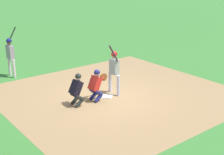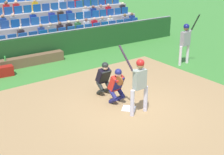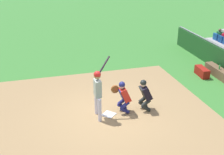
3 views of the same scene
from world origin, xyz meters
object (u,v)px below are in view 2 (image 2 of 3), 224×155
(dugout_bench, at_px, (24,62))
(on_deck_batter, at_px, (186,39))
(equipment_duffel_bag, at_px, (1,72))
(home_plate_umpire, at_px, (104,77))
(water_bottle_on_bench, at_px, (5,58))
(home_plate_marker, at_px, (129,108))
(batter_at_plate, at_px, (139,80))
(catcher_crouching, at_px, (117,84))

(dugout_bench, height_order, on_deck_batter, on_deck_batter)
(dugout_bench, bearing_deg, equipment_duffel_bag, 31.29)
(home_plate_umpire, relative_size, water_bottle_on_bench, 6.09)
(dugout_bench, bearing_deg, home_plate_marker, 103.27)
(water_bottle_on_bench, xyz_separation_m, equipment_duffel_bag, (0.40, 0.66, -0.33))
(home_plate_umpire, distance_m, on_deck_batter, 4.97)
(home_plate_umpire, relative_size, dugout_bench, 0.34)
(batter_at_plate, distance_m, equipment_duffel_bag, 6.41)
(on_deck_batter, bearing_deg, home_plate_umpire, 9.51)
(home_plate_umpire, relative_size, on_deck_batter, 0.55)
(equipment_duffel_bag, distance_m, on_deck_batter, 8.13)
(home_plate_marker, height_order, dugout_bench, dugout_bench)
(dugout_bench, relative_size, on_deck_batter, 1.63)
(catcher_crouching, bearing_deg, on_deck_batter, -161.22)
(dugout_bench, xyz_separation_m, equipment_duffel_bag, (1.21, 0.74, -0.01))
(water_bottle_on_bench, height_order, on_deck_batter, on_deck_batter)
(home_plate_umpire, xyz_separation_m, on_deck_batter, (-4.88, -0.82, 0.49))
(on_deck_batter, bearing_deg, catcher_crouching, 18.78)
(home_plate_marker, height_order, water_bottle_on_bench, water_bottle_on_bench)
(home_plate_marker, relative_size, dugout_bench, 0.12)
(batter_at_plate, distance_m, on_deck_batter, 5.44)
(catcher_crouching, xyz_separation_m, equipment_duffel_bag, (2.55, -4.76, -0.51))
(home_plate_umpire, height_order, dugout_bench, home_plate_umpire)
(equipment_duffel_bag, bearing_deg, water_bottle_on_bench, -117.98)
(catcher_crouching, bearing_deg, home_plate_marker, 99.40)
(home_plate_marker, xyz_separation_m, batter_at_plate, (-0.06, 0.41, 1.13))
(water_bottle_on_bench, relative_size, on_deck_batter, 0.09)
(home_plate_marker, bearing_deg, batter_at_plate, 98.82)
(dugout_bench, distance_m, water_bottle_on_bench, 0.88)
(batter_at_plate, distance_m, home_plate_umpire, 1.89)
(home_plate_umpire, bearing_deg, dugout_bench, -73.66)
(batter_at_plate, relative_size, dugout_bench, 0.58)
(home_plate_marker, relative_size, water_bottle_on_bench, 2.09)
(home_plate_marker, bearing_deg, catcher_crouching, -80.60)
(catcher_crouching, bearing_deg, equipment_duffel_bag, -61.79)
(home_plate_umpire, bearing_deg, catcher_crouching, 88.29)
(home_plate_marker, bearing_deg, equipment_duffel_bag, -63.58)
(equipment_duffel_bag, xyz_separation_m, on_deck_batter, (-7.46, 3.09, 0.98))
(batter_at_plate, relative_size, catcher_crouching, 1.73)
(equipment_duffel_bag, bearing_deg, home_plate_umpire, 126.37)
(water_bottle_on_bench, distance_m, equipment_duffel_bag, 0.84)
(home_plate_marker, xyz_separation_m, equipment_duffel_bag, (2.64, -5.32, 0.19))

